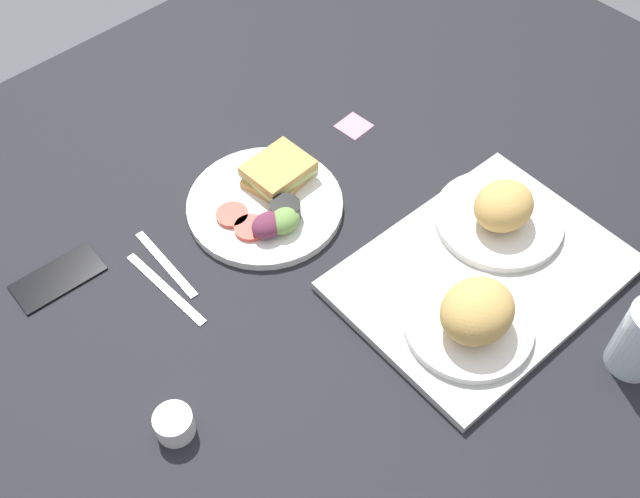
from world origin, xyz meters
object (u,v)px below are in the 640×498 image
object	(u,v)px
fork	(166,263)
cell_phone	(58,277)
bread_plate_far	(474,316)
plate_with_salad	(269,201)
bread_plate_near	(501,212)
knife	(165,288)
sticky_note	(354,126)
serving_tray	(482,275)
espresso_cup	(174,424)

from	to	relation	value
fork	cell_phone	distance (cm)	17.48
bread_plate_far	cell_phone	size ratio (longest dim) A/B	1.38
plate_with_salad	cell_phone	world-z (taller)	plate_with_salad
bread_plate_far	fork	distance (cm)	50.62
bread_plate_near	fork	distance (cm)	56.46
plate_with_salad	knife	world-z (taller)	plate_with_salad
plate_with_salad	sticky_note	world-z (taller)	plate_with_salad
bread_plate_near	cell_phone	size ratio (longest dim) A/B	1.52
serving_tray	sticky_note	world-z (taller)	serving_tray
knife	sticky_note	bearing A→B (deg)	95.21
plate_with_salad	cell_phone	bearing A→B (deg)	-19.05
knife	cell_phone	bearing A→B (deg)	-142.01
cell_phone	serving_tray	bearing A→B (deg)	140.34
bread_plate_far	cell_phone	world-z (taller)	bread_plate_far
espresso_cup	cell_phone	distance (cm)	34.70
espresso_cup	fork	bearing A→B (deg)	-123.35
serving_tray	plate_with_salad	size ratio (longest dim) A/B	1.65
serving_tray	sticky_note	distance (cm)	41.15
bread_plate_near	serving_tray	bearing A→B (deg)	25.91
bread_plate_far	sticky_note	distance (cm)	50.01
fork	knife	distance (cm)	5.00
plate_with_salad	knife	size ratio (longest dim) A/B	1.44
cell_phone	bread_plate_near	bearing A→B (deg)	148.20
knife	espresso_cup	bearing A→B (deg)	-34.65
fork	knife	bearing A→B (deg)	-33.26
knife	cell_phone	xyz separation A→B (cm)	(11.52, -13.73, 0.15)
serving_tray	espresso_cup	distance (cm)	53.88
bread_plate_near	knife	world-z (taller)	bread_plate_near
bread_plate_far	sticky_note	xyz separation A→B (cm)	(-20.29, -45.40, -5.32)
plate_with_salad	fork	world-z (taller)	plate_with_salad
knife	cell_phone	world-z (taller)	cell_phone
serving_tray	knife	size ratio (longest dim) A/B	2.37
bread_plate_near	espresso_cup	bearing A→B (deg)	-7.35
fork	cell_phone	bearing A→B (deg)	-120.22
bread_plate_far	sticky_note	bearing A→B (deg)	-114.08
plate_with_salad	fork	distance (cm)	20.86
fork	sticky_note	bearing A→B (deg)	96.37
bread_plate_far	sticky_note	world-z (taller)	bread_plate_far
bread_plate_near	knife	size ratio (longest dim) A/B	1.15
cell_phone	sticky_note	xyz separation A→B (cm)	(-60.74, 7.50, -0.34)
serving_tray	knife	world-z (taller)	serving_tray
serving_tray	bread_plate_near	size ratio (longest dim) A/B	2.06
bread_plate_near	bread_plate_far	world-z (taller)	bread_plate_far
fork	knife	xyz separation A→B (cm)	(3.00, 4.00, 0.00)
bread_plate_far	knife	world-z (taller)	bread_plate_far
cell_phone	sticky_note	distance (cm)	61.20
serving_tray	sticky_note	size ratio (longest dim) A/B	8.04
plate_with_salad	espresso_cup	world-z (taller)	plate_with_salad
espresso_cup	sticky_note	xyz separation A→B (cm)	(-62.59, -27.12, -1.94)
espresso_cup	fork	distance (cm)	29.84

